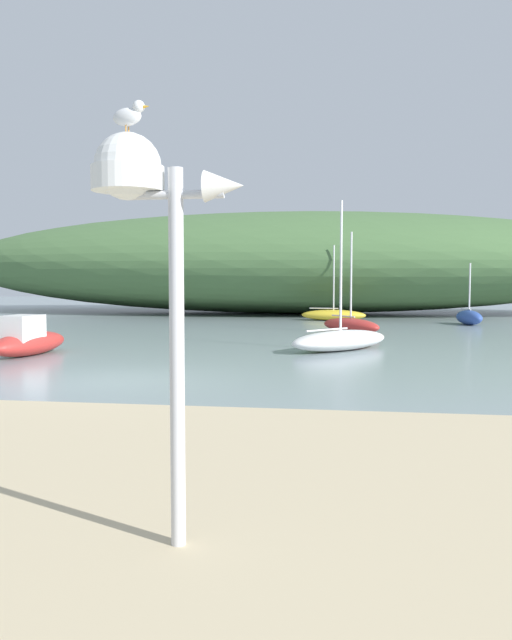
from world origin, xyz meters
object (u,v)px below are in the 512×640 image
sailboat_off_point (351,325)px  motorboat_near_shore (28,340)px  seagull_on_radar (129,115)px  sailboat_mid_channel (340,340)px  sailboat_inner_mooring (469,317)px  sailboat_east_reach (333,315)px  mast_structure (143,201)px

sailboat_off_point → motorboat_near_shore: sailboat_off_point is taller
seagull_on_radar → motorboat_near_shore: size_ratio=0.10×
sailboat_mid_channel → motorboat_near_shore: bearing=-163.7°
sailboat_mid_channel → motorboat_near_shore: 9.76m
sailboat_off_point → sailboat_inner_mooring: sailboat_off_point is taller
sailboat_mid_channel → sailboat_east_reach: bearing=92.2°
sailboat_inner_mooring → sailboat_off_point: bearing=-137.0°
mast_structure → sailboat_east_reach: 30.05m
sailboat_inner_mooring → mast_structure: bearing=-105.3°
sailboat_off_point → sailboat_inner_mooring: bearing=43.0°
seagull_on_radar → sailboat_east_reach: bearing=88.2°
motorboat_near_shore → sailboat_off_point: bearing=43.9°
seagull_on_radar → sailboat_mid_channel: size_ratio=0.07×
seagull_on_radar → sailboat_off_point: (1.83, 22.35, -3.31)m
motorboat_near_shore → mast_structure: bearing=-58.4°
seagull_on_radar → motorboat_near_shore: 15.52m
sailboat_east_reach → sailboat_inner_mooring: size_ratio=1.34×
mast_structure → seagull_on_radar: size_ratio=9.73×
sailboat_off_point → sailboat_east_reach: sailboat_off_point is taller
seagull_on_radar → sailboat_off_point: bearing=85.3°
seagull_on_radar → sailboat_east_reach: sailboat_east_reach is taller
motorboat_near_shore → sailboat_mid_channel: bearing=16.3°
seagull_on_radar → sailboat_inner_mooring: size_ratio=0.11×
seagull_on_radar → sailboat_off_point: 22.66m
mast_structure → motorboat_near_shore: (-7.99, 12.98, -2.50)m
motorboat_near_shore → seagull_on_radar: bearing=-58.7°
mast_structure → sailboat_off_point: size_ratio=0.77×
seagull_on_radar → sailboat_mid_channel: sailboat_mid_channel is taller
mast_structure → sailboat_mid_channel: 16.00m
mast_structure → seagull_on_radar: bearing=-177.7°
mast_structure → seagull_on_radar: (-0.10, -0.00, 0.67)m
seagull_on_radar → mast_structure: bearing=2.3°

